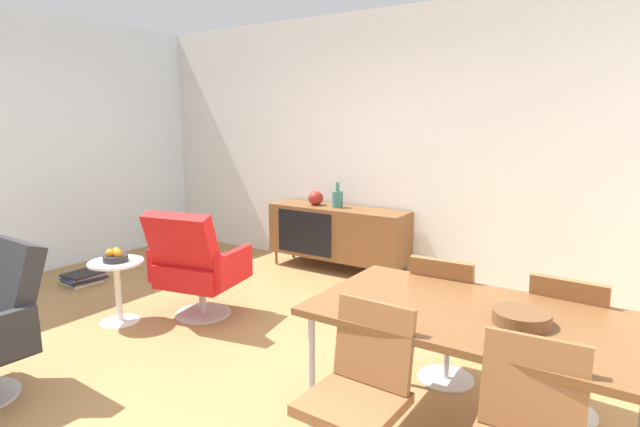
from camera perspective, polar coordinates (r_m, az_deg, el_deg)
ground_plane at (r=3.75m, az=-11.38°, el=-15.99°), size 8.32×8.32×0.00m
wall_back at (r=5.51m, az=7.53°, el=7.71°), size 6.80×0.12×2.80m
sideboard at (r=5.58m, az=2.00°, el=-2.14°), size 1.60×0.45×0.72m
vase_cobalt at (r=5.51m, az=2.00°, el=1.70°), size 0.12×0.12×0.28m
vase_sculptural_dark at (r=5.67m, az=-0.49°, el=1.77°), size 0.17×0.17×0.16m
dining_table at (r=2.62m, az=17.49°, el=-11.50°), size 1.60×0.90×0.74m
wooden_bowl_on_table at (r=2.53m, az=21.87°, el=-10.86°), size 0.26×0.26×0.06m
dining_chair_back_right at (r=3.17m, az=26.33°, el=-12.73°), size 0.42×0.45×0.86m
dining_chair_back_left at (r=3.30m, az=14.10°, el=-10.97°), size 0.41×0.44×0.86m
dining_chair_front_left at (r=2.37m, az=4.50°, el=-19.69°), size 0.41×0.44×0.86m
lounge_chair_red at (r=4.38m, az=-13.87°, el=-5.61°), size 0.81×0.76×0.95m
side_table_round at (r=4.53m, az=-21.96°, el=-7.45°), size 0.44×0.44×0.52m
fruit_bowl at (r=4.47m, az=-22.18°, el=-4.53°), size 0.20×0.20×0.11m
magazine_stack at (r=5.80m, az=-25.23°, el=-6.58°), size 0.32×0.41×0.11m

